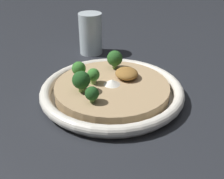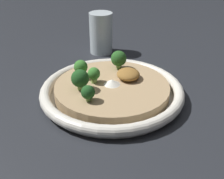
% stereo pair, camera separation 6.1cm
% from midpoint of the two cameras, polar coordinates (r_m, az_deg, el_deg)
% --- Properties ---
extents(ground_plane, '(6.00, 6.00, 0.00)m').
position_cam_midpoint_polar(ground_plane, '(0.62, 2.82, -1.60)').
color(ground_plane, '#23262B').
extents(risotto_bowl, '(0.31, 0.31, 0.03)m').
position_cam_midpoint_polar(risotto_bowl, '(0.62, 2.86, -0.29)').
color(risotto_bowl, silver).
rests_on(risotto_bowl, ground_plane).
extents(cheese_sprinkle, '(0.04, 0.04, 0.01)m').
position_cam_midpoint_polar(cheese_sprinkle, '(0.60, 2.67, 1.27)').
color(cheese_sprinkle, white).
rests_on(cheese_sprinkle, risotto_bowl).
extents(crispy_onion_garnish, '(0.06, 0.05, 0.02)m').
position_cam_midpoint_polar(crispy_onion_garnish, '(0.63, 6.11, 3.05)').
color(crispy_onion_garnish, olive).
rests_on(crispy_onion_garnish, risotto_bowl).
extents(broccoli_right, '(0.03, 0.03, 0.03)m').
position_cam_midpoint_polar(broccoli_right, '(0.54, -1.67, -0.70)').
color(broccoli_right, '#668E47').
rests_on(broccoli_right, risotto_bowl).
extents(broccoli_front, '(0.03, 0.03, 0.04)m').
position_cam_midpoint_polar(broccoli_front, '(0.61, -0.82, 3.03)').
color(broccoli_front, '#84A856').
rests_on(broccoli_front, risotto_bowl).
extents(broccoli_front_left, '(0.03, 0.03, 0.04)m').
position_cam_midpoint_polar(broccoli_front_left, '(0.63, -3.59, 4.46)').
color(broccoli_front_left, '#759E4C').
rests_on(broccoli_front_left, risotto_bowl).
extents(broccoli_back_left, '(0.04, 0.04, 0.04)m').
position_cam_midpoint_polar(broccoli_back_left, '(0.67, 4.01, 6.19)').
color(broccoli_back_left, '#759E4C').
rests_on(broccoli_back_left, risotto_bowl).
extents(broccoli_front_right, '(0.04, 0.04, 0.04)m').
position_cam_midpoint_polar(broccoli_front_right, '(0.58, -3.48, 2.11)').
color(broccoli_front_right, '#759E4C').
rests_on(broccoli_front_right, risotto_bowl).
extents(drinking_glass, '(0.07, 0.07, 0.12)m').
position_cam_midpoint_polar(drinking_glass, '(0.84, -0.12, 11.36)').
color(drinking_glass, silver).
rests_on(drinking_glass, ground_plane).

